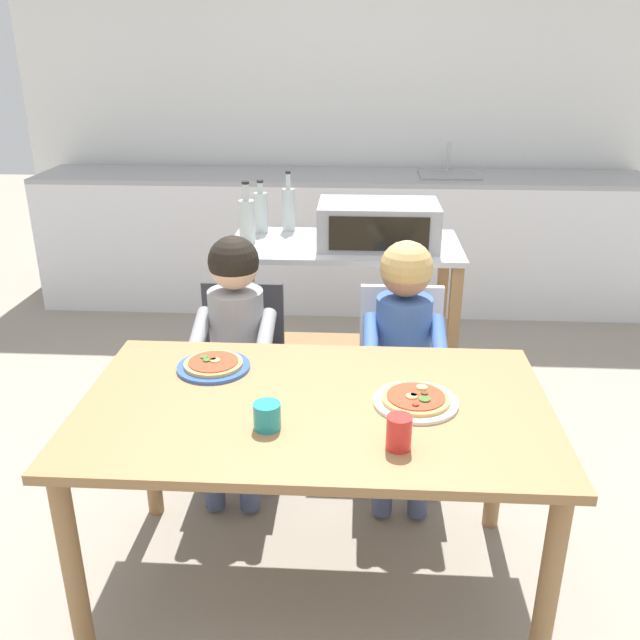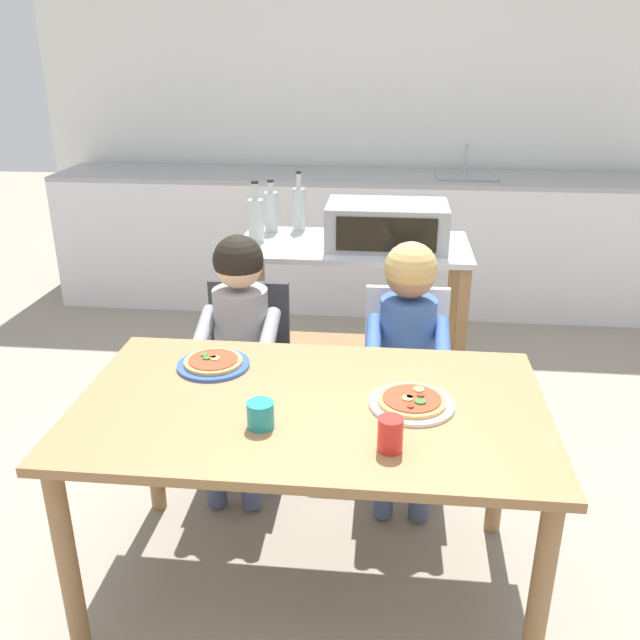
{
  "view_description": "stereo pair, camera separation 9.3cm",
  "coord_description": "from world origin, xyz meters",
  "px_view_note": "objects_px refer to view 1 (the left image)",
  "views": [
    {
      "loc": [
        0.12,
        -1.83,
        1.75
      ],
      "look_at": [
        0.0,
        0.3,
        0.87
      ],
      "focal_mm": 38.22,
      "sensor_mm": 36.0,
      "label": 1
    },
    {
      "loc": [
        0.22,
        -1.82,
        1.75
      ],
      "look_at": [
        0.0,
        0.3,
        0.87
      ],
      "focal_mm": 38.22,
      "sensor_mm": 36.0,
      "label": 2
    }
  ],
  "objects_px": {
    "pizza_plate_blue_rimmed": "(214,365)",
    "drinking_cup_red": "(399,432)",
    "drinking_cup_teal": "(267,416)",
    "bottle_dark_olive_oil": "(247,220)",
    "dining_chair_right": "(400,371)",
    "toaster_oven": "(378,224)",
    "child_in_grey_shirt": "(234,334)",
    "bottle_brown_beer": "(261,211)",
    "kitchen_island_cart": "(344,303)",
    "dining_table": "(314,428)",
    "dining_chair_left": "(242,367)",
    "pizza_plate_white": "(416,400)",
    "bottle_tall_green_wine": "(289,208)",
    "child_in_blue_striped_shirt": "(404,338)"
  },
  "relations": [
    {
      "from": "pizza_plate_blue_rimmed",
      "to": "drinking_cup_red",
      "type": "bearing_deg",
      "value": -36.82
    },
    {
      "from": "drinking_cup_teal",
      "to": "bottle_dark_olive_oil",
      "type": "bearing_deg",
      "value": 101.04
    },
    {
      "from": "dining_chair_right",
      "to": "toaster_oven",
      "type": "bearing_deg",
      "value": 101.75
    },
    {
      "from": "drinking_cup_teal",
      "to": "pizza_plate_blue_rimmed",
      "type": "bearing_deg",
      "value": 122.24
    },
    {
      "from": "toaster_oven",
      "to": "child_in_grey_shirt",
      "type": "relative_size",
      "value": 0.52
    },
    {
      "from": "bottle_dark_olive_oil",
      "to": "bottle_brown_beer",
      "type": "xyz_separation_m",
      "value": [
        0.04,
        0.19,
        -0.01
      ]
    },
    {
      "from": "kitchen_island_cart",
      "to": "pizza_plate_blue_rimmed",
      "type": "height_order",
      "value": "kitchen_island_cart"
    },
    {
      "from": "bottle_dark_olive_oil",
      "to": "pizza_plate_blue_rimmed",
      "type": "distance_m",
      "value": 1.02
    },
    {
      "from": "dining_table",
      "to": "kitchen_island_cart",
      "type": "bearing_deg",
      "value": 87.14
    },
    {
      "from": "child_in_grey_shirt",
      "to": "drinking_cup_teal",
      "type": "xyz_separation_m",
      "value": [
        0.23,
        -0.76,
        0.08
      ]
    },
    {
      "from": "toaster_oven",
      "to": "bottle_dark_olive_oil",
      "type": "bearing_deg",
      "value": 179.24
    },
    {
      "from": "bottle_dark_olive_oil",
      "to": "dining_chair_left",
      "type": "distance_m",
      "value": 0.7
    },
    {
      "from": "toaster_oven",
      "to": "bottle_brown_beer",
      "type": "height_order",
      "value": "bottle_brown_beer"
    },
    {
      "from": "kitchen_island_cart",
      "to": "drinking_cup_teal",
      "type": "distance_m",
      "value": 1.4
    },
    {
      "from": "bottle_brown_beer",
      "to": "dining_table",
      "type": "height_order",
      "value": "bottle_brown_beer"
    },
    {
      "from": "kitchen_island_cart",
      "to": "pizza_plate_white",
      "type": "height_order",
      "value": "kitchen_island_cart"
    },
    {
      "from": "bottle_tall_green_wine",
      "to": "dining_chair_right",
      "type": "xyz_separation_m",
      "value": [
        0.53,
        -0.72,
        -0.51
      ]
    },
    {
      "from": "bottle_dark_olive_oil",
      "to": "bottle_brown_beer",
      "type": "relative_size",
      "value": 1.12
    },
    {
      "from": "child_in_blue_striped_shirt",
      "to": "pizza_plate_blue_rimmed",
      "type": "distance_m",
      "value": 0.77
    },
    {
      "from": "bottle_tall_green_wine",
      "to": "bottle_dark_olive_oil",
      "type": "bearing_deg",
      "value": -125.57
    },
    {
      "from": "bottle_dark_olive_oil",
      "to": "dining_table",
      "type": "xyz_separation_m",
      "value": [
        0.39,
        -1.2,
        -0.36
      ]
    },
    {
      "from": "dining_chair_right",
      "to": "child_in_grey_shirt",
      "type": "relative_size",
      "value": 0.78
    },
    {
      "from": "bottle_dark_olive_oil",
      "to": "dining_chair_right",
      "type": "height_order",
      "value": "bottle_dark_olive_oil"
    },
    {
      "from": "child_in_blue_striped_shirt",
      "to": "dining_chair_right",
      "type": "bearing_deg",
      "value": 90.0
    },
    {
      "from": "pizza_plate_blue_rimmed",
      "to": "bottle_dark_olive_oil",
      "type": "bearing_deg",
      "value": 91.9
    },
    {
      "from": "bottle_tall_green_wine",
      "to": "drinking_cup_red",
      "type": "xyz_separation_m",
      "value": [
        0.47,
        -1.67,
        -0.22
      ]
    },
    {
      "from": "dining_table",
      "to": "drinking_cup_teal",
      "type": "bearing_deg",
      "value": -128.74
    },
    {
      "from": "bottle_brown_beer",
      "to": "child_in_grey_shirt",
      "type": "relative_size",
      "value": 0.24
    },
    {
      "from": "dining_table",
      "to": "bottle_brown_beer",
      "type": "bearing_deg",
      "value": 104.16
    },
    {
      "from": "pizza_plate_blue_rimmed",
      "to": "pizza_plate_white",
      "type": "bearing_deg",
      "value": -16.96
    },
    {
      "from": "kitchen_island_cart",
      "to": "toaster_oven",
      "type": "height_order",
      "value": "toaster_oven"
    },
    {
      "from": "pizza_plate_blue_rimmed",
      "to": "pizza_plate_white",
      "type": "distance_m",
      "value": 0.7
    },
    {
      "from": "dining_chair_right",
      "to": "pizza_plate_blue_rimmed",
      "type": "height_order",
      "value": "dining_chair_right"
    },
    {
      "from": "bottle_tall_green_wine",
      "to": "dining_table",
      "type": "bearing_deg",
      "value": -81.28
    },
    {
      "from": "toaster_oven",
      "to": "drinking_cup_red",
      "type": "height_order",
      "value": "toaster_oven"
    },
    {
      "from": "dining_chair_right",
      "to": "drinking_cup_red",
      "type": "distance_m",
      "value": 1.0
    },
    {
      "from": "bottle_dark_olive_oil",
      "to": "pizza_plate_white",
      "type": "relative_size",
      "value": 1.1
    },
    {
      "from": "bottle_dark_olive_oil",
      "to": "child_in_blue_striped_shirt",
      "type": "xyz_separation_m",
      "value": [
        0.7,
        -0.6,
        -0.31
      ]
    },
    {
      "from": "dining_table",
      "to": "child_in_grey_shirt",
      "type": "bearing_deg",
      "value": 120.59
    },
    {
      "from": "kitchen_island_cart",
      "to": "pizza_plate_blue_rimmed",
      "type": "distance_m",
      "value": 1.1
    },
    {
      "from": "drinking_cup_red",
      "to": "dining_table",
      "type": "bearing_deg",
      "value": 135.85
    },
    {
      "from": "dining_chair_left",
      "to": "pizza_plate_blue_rimmed",
      "type": "height_order",
      "value": "dining_chair_left"
    },
    {
      "from": "bottle_dark_olive_oil",
      "to": "pizza_plate_blue_rimmed",
      "type": "relative_size",
      "value": 1.15
    },
    {
      "from": "dining_chair_right",
      "to": "dining_table",
      "type": "bearing_deg",
      "value": -113.31
    },
    {
      "from": "dining_table",
      "to": "child_in_grey_shirt",
      "type": "distance_m",
      "value": 0.7
    },
    {
      "from": "child_in_grey_shirt",
      "to": "child_in_blue_striped_shirt",
      "type": "xyz_separation_m",
      "value": [
        0.67,
        0.0,
        0.0
      ]
    },
    {
      "from": "bottle_tall_green_wine",
      "to": "child_in_blue_striped_shirt",
      "type": "xyz_separation_m",
      "value": [
        0.53,
        -0.83,
        -0.31
      ]
    },
    {
      "from": "bottle_brown_beer",
      "to": "dining_table",
      "type": "xyz_separation_m",
      "value": [
        0.35,
        -1.39,
        -0.36
      ]
    },
    {
      "from": "dining_table",
      "to": "drinking_cup_red",
      "type": "bearing_deg",
      "value": -44.15
    },
    {
      "from": "child_in_grey_shirt",
      "to": "pizza_plate_blue_rimmed",
      "type": "bearing_deg",
      "value": -90.02
    }
  ]
}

